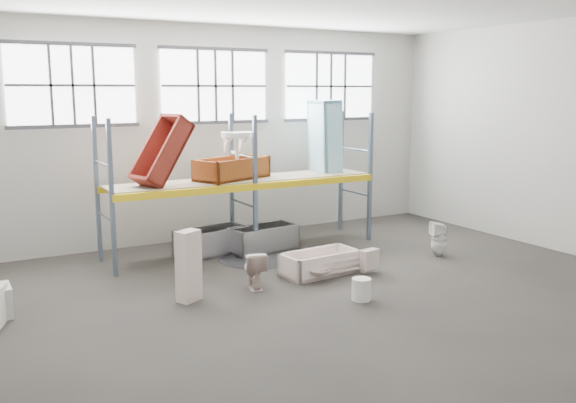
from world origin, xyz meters
TOP-DOWN VIEW (x-y plane):
  - floor at (0.00, 0.00)m, footprint 12.00×10.00m
  - wall_back at (0.00, 5.05)m, footprint 12.00×0.10m
  - wall_right at (6.05, 0.00)m, footprint 0.10×10.00m
  - window_left at (-3.20, 4.94)m, footprint 2.60×0.04m
  - window_mid at (0.00, 4.94)m, footprint 2.60×0.04m
  - window_right at (3.20, 4.94)m, footprint 2.60×0.04m
  - rack_upright_la at (-3.00, 2.90)m, footprint 0.08×0.08m
  - rack_upright_lb at (-3.00, 4.10)m, footprint 0.08×0.08m
  - rack_upright_ma at (0.00, 2.90)m, footprint 0.08×0.08m
  - rack_upright_mb at (0.00, 4.10)m, footprint 0.08×0.08m
  - rack_upright_ra at (3.00, 2.90)m, footprint 0.08×0.08m
  - rack_upright_rb at (3.00, 4.10)m, footprint 0.08×0.08m
  - rack_beam_front at (0.00, 2.90)m, footprint 6.00×0.10m
  - rack_beam_back at (0.00, 4.10)m, footprint 6.00×0.10m
  - shelf_deck at (0.00, 3.50)m, footprint 5.90×1.10m
  - wet_patch at (0.00, 2.70)m, footprint 1.80×1.80m
  - bathtub_beige at (0.47, 1.09)m, footprint 1.55×0.83m
  - cistern_spare at (1.34, 0.67)m, footprint 0.42×0.25m
  - sink_in_tub at (0.21, 0.72)m, footprint 0.54×0.54m
  - toilet_beige at (-1.01, 0.96)m, footprint 0.54×0.74m
  - cistern_tall at (-2.28, 0.85)m, footprint 0.46×0.39m
  - toilet_white at (3.40, 0.96)m, footprint 0.44×0.43m
  - steel_tub_left at (-0.76, 3.51)m, footprint 1.66×1.00m
  - steel_tub_right at (0.34, 3.21)m, footprint 1.60×0.91m
  - rust_tub_flat at (-0.22, 3.59)m, footprint 1.84×1.35m
  - rust_tub_tilted at (-1.83, 3.44)m, footprint 1.36×1.02m
  - sink_on_shelf at (-0.26, 3.22)m, footprint 0.67×0.52m
  - blue_tub_upright at (2.27, 3.72)m, footprint 0.60×0.85m
  - bucket at (0.26, -0.56)m, footprint 0.40×0.40m

SIDE VIEW (x-z plane):
  - floor at x=0.00m, z-range -0.10..0.00m
  - wet_patch at x=0.00m, z-range 0.00..0.00m
  - sink_in_tub at x=0.21m, z-range 0.08..0.24m
  - bucket at x=0.26m, z-range 0.00..0.38m
  - bathtub_beige at x=0.47m, z-range 0.00..0.44m
  - steel_tub_right at x=0.34m, z-range 0.00..0.56m
  - cistern_spare at x=1.34m, z-range 0.09..0.47m
  - steel_tub_left at x=-0.76m, z-range 0.00..0.57m
  - toilet_beige at x=-1.01m, z-range 0.00..0.68m
  - toilet_white at x=3.40m, z-range 0.00..0.74m
  - cistern_tall at x=-2.28m, z-range 0.00..1.21m
  - rack_upright_la at x=-3.00m, z-range 0.00..3.00m
  - rack_upright_lb at x=-3.00m, z-range 0.00..3.00m
  - rack_upright_ma at x=0.00m, z-range 0.00..3.00m
  - rack_upright_mb at x=0.00m, z-range 0.00..3.00m
  - rack_upright_ra at x=3.00m, z-range 0.00..3.00m
  - rack_upright_rb at x=3.00m, z-range 0.00..3.00m
  - rack_beam_front at x=0.00m, z-range 1.43..1.57m
  - rack_beam_back at x=0.00m, z-range 1.43..1.57m
  - shelf_deck at x=0.00m, z-range 1.57..1.59m
  - rust_tub_flat at x=-0.22m, z-range 1.58..2.06m
  - sink_on_shelf at x=-0.26m, z-range 1.80..2.39m
  - rust_tub_tilted at x=-1.83m, z-range 1.56..3.03m
  - blue_tub_upright at x=2.27m, z-range 1.51..3.28m
  - wall_back at x=0.00m, z-range 0.00..5.00m
  - wall_right at x=6.05m, z-range 0.00..5.00m
  - window_left at x=-3.20m, z-range 2.80..4.40m
  - window_mid at x=0.00m, z-range 2.80..4.40m
  - window_right at x=3.20m, z-range 2.80..4.40m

